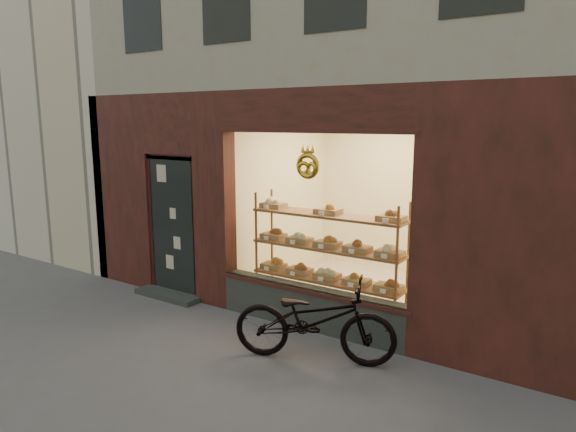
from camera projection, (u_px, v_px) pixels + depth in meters
The scene contains 4 objects.
ground at pixel (168, 385), 5.32m from camera, with size 90.00×90.00×0.00m, color #4B4B4B.
neighbor_left at pixel (65, 55), 14.23m from camera, with size 12.00×7.00×9.00m, color beige.
display_shelf at pixel (327, 259), 7.00m from camera, with size 2.20×0.45×1.70m.
bicycle at pixel (314, 320), 5.78m from camera, with size 0.64×1.85×0.97m, color black.
Camera 1 is at (3.76, -3.39, 2.70)m, focal length 32.00 mm.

